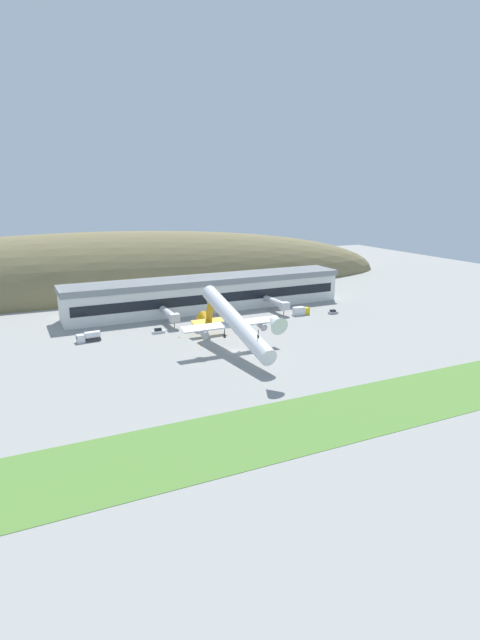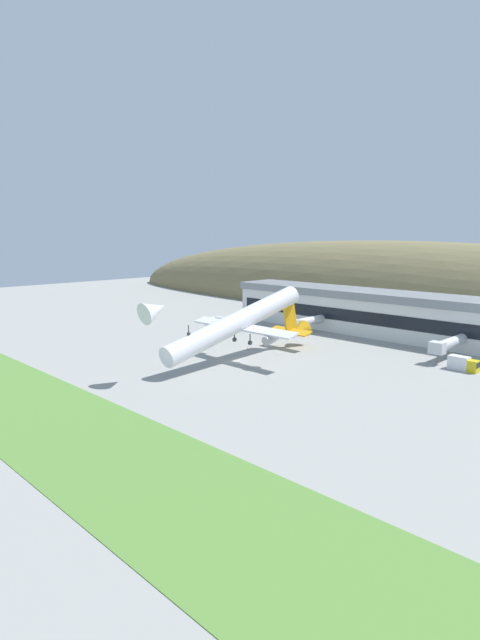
{
  "view_description": "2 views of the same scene",
  "coord_description": "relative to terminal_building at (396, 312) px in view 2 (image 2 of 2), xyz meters",
  "views": [
    {
      "loc": [
        -60.69,
        -131.36,
        48.36
      ],
      "look_at": [
        0.36,
        -2.71,
        10.56
      ],
      "focal_mm": 28.0,
      "sensor_mm": 36.0,
      "label": 1
    },
    {
      "loc": [
        84.17,
        -83.92,
        30.53
      ],
      "look_at": [
        -0.52,
        1.38,
        10.02
      ],
      "focal_mm": 28.0,
      "sensor_mm": 36.0,
      "label": 2
    }
  ],
  "objects": [
    {
      "name": "jetway_1",
      "position": [
        22.77,
        -16.89,
        -3.65
      ],
      "size": [
        3.38,
        16.77,
        5.43
      ],
      "color": "silver",
      "rests_on": "ground_plane"
    },
    {
      "name": "ground_plane",
      "position": [
        -13.07,
        -54.5,
        -7.64
      ],
      "size": [
        444.39,
        444.39,
        0.0
      ],
      "primitive_type": "plane",
      "color": "gray"
    },
    {
      "name": "service_car_0",
      "position": [
        -28.49,
        -24.92,
        -6.97
      ],
      "size": [
        4.42,
        1.96,
        1.62
      ],
      "color": "silver",
      "rests_on": "ground_plane"
    },
    {
      "name": "terminal_building",
      "position": [
        0.0,
        0.0,
        0.0
      ],
      "size": [
        116.17,
        16.39,
        13.48
      ],
      "color": "white",
      "rests_on": "ground_plane"
    },
    {
      "name": "fuel_truck",
      "position": [
        29.5,
        -24.21,
        -6.1
      ],
      "size": [
        6.75,
        2.7,
        3.19
      ],
      "color": "gold",
      "rests_on": "ground_plane"
    },
    {
      "name": "grass_strip_foreground",
      "position": [
        -13.07,
        -104.21,
        -7.6
      ],
      "size": [
        399.95,
        23.39,
        0.08
      ],
      "primitive_type": "cube",
      "color": "#568438",
      "rests_on": "ground_plane"
    },
    {
      "name": "box_truck",
      "position": [
        -51.68,
        -24.64,
        -6.09
      ],
      "size": [
        7.75,
        2.95,
        3.3
      ],
      "color": "silver",
      "rests_on": "ground_plane"
    },
    {
      "name": "traffic_cone_0",
      "position": [
        -24.01,
        -33.57,
        -7.36
      ],
      "size": [
        0.52,
        0.52,
        0.58
      ],
      "color": "orange",
      "rests_on": "ground_plane"
    },
    {
      "name": "cargo_airplane",
      "position": [
        -13.12,
        -53.89,
        1.72
      ],
      "size": [
        32.37,
        54.75,
        17.36
      ],
      "color": "silver"
    },
    {
      "name": "jetway_0",
      "position": [
        -21.69,
        -16.49,
        -3.65
      ],
      "size": [
        3.38,
        16.01,
        5.43
      ],
      "color": "silver",
      "rests_on": "ground_plane"
    },
    {
      "name": "hill_backdrop",
      "position": [
        -37.36,
        57.86,
        -7.64
      ],
      "size": [
        335.8,
        61.6,
        56.6
      ],
      "primitive_type": "ellipsoid",
      "color": "olive",
      "rests_on": "ground_plane"
    },
    {
      "name": "traffic_cone_1",
      "position": [
        -20.11,
        -43.68,
        -7.36
      ],
      "size": [
        0.52,
        0.52,
        0.58
      ],
      "color": "orange",
      "rests_on": "ground_plane"
    }
  ]
}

